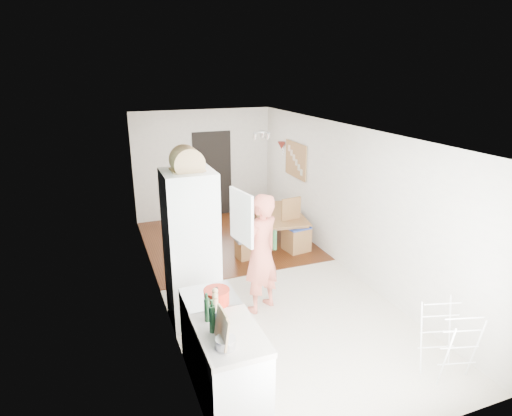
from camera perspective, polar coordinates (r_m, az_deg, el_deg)
room_shell at (r=6.79m, az=0.35°, el=-0.11°), size 3.20×7.00×2.50m
floor at (r=7.28m, az=0.33°, el=-9.49°), size 3.20×7.00×0.01m
wood_floor_overlay at (r=8.86m, az=-4.04°, el=-4.23°), size 3.20×3.30×0.01m
sage_wall_panel at (r=4.35m, az=-9.62°, el=-2.73°), size 0.02×3.00×1.30m
tile_splashback at (r=4.18m, az=-7.44°, el=-14.29°), size 0.02×1.90×0.50m
doorway_recess at (r=10.10m, az=-5.81°, el=4.48°), size 0.90×0.04×2.00m
base_cabinet at (r=4.66m, az=-3.41°, el=-21.17°), size 0.60×0.90×0.86m
worktop at (r=4.39m, az=-3.52°, el=-16.52°), size 0.62×0.92×0.06m
range_cooker at (r=5.24m, az=-6.02°, el=-16.13°), size 0.60×0.60×0.88m
cooker_top at (r=4.99m, az=-6.19°, el=-11.77°), size 0.60×0.60×0.04m
fridge_housing at (r=5.81m, az=-8.60°, el=-5.43°), size 0.66×0.66×2.15m
fridge_door at (r=5.52m, az=-1.95°, el=-1.23°), size 0.14×0.56×0.70m
fridge_interior at (r=5.70m, az=-5.79°, el=-0.65°), size 0.02×0.52×0.66m
pinboard at (r=9.01m, az=5.35°, el=6.40°), size 0.03×0.90×0.70m
pinboard_frame at (r=9.00m, az=5.26°, el=6.40°), size 0.00×0.94×0.74m
wall_sconce at (r=9.53m, az=3.43°, el=8.33°), size 0.18×0.18×0.16m
person at (r=6.02m, az=0.63°, el=-4.73°), size 0.90×0.78×2.08m
dining_table at (r=8.80m, az=3.15°, el=-2.70°), size 1.00×1.50×0.49m
dining_chair at (r=8.20m, az=5.45°, el=-2.40°), size 0.48×0.48×1.01m
stool at (r=7.95m, az=-1.49°, el=-5.46°), size 0.33×0.33×0.39m
grey_drape at (r=7.81m, az=-1.49°, el=-3.69°), size 0.37×0.37×0.17m
drying_rack at (r=5.51m, az=24.23°, el=-16.05°), size 0.53×0.50×0.86m
bread_bin at (r=5.47m, az=-9.21°, el=6.08°), size 0.44×0.42×0.22m
red_casserole at (r=4.79m, az=-5.27°, el=-11.66°), size 0.33×0.33×0.17m
steel_pan at (r=4.15m, az=-4.09°, el=-17.50°), size 0.21×0.21×0.10m
held_bottle at (r=5.88m, az=2.50°, el=-4.29°), size 0.06×0.06×0.28m
bottle_a at (r=4.31m, az=-5.83°, el=-14.52°), size 0.08×0.08×0.28m
bottle_b at (r=4.49m, az=-6.55°, el=-13.35°), size 0.07×0.07×0.25m
bottle_c at (r=4.32m, az=-4.81°, el=-14.95°), size 0.10×0.10×0.22m
pepper_mill_front at (r=4.56m, az=-5.44°, el=-13.05°), size 0.07×0.07×0.21m
pepper_mill_back at (r=4.62m, az=-5.43°, el=-12.51°), size 0.07×0.07×0.22m
chopping_boards at (r=4.12m, az=-4.55°, el=-15.69°), size 0.08×0.25×0.34m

